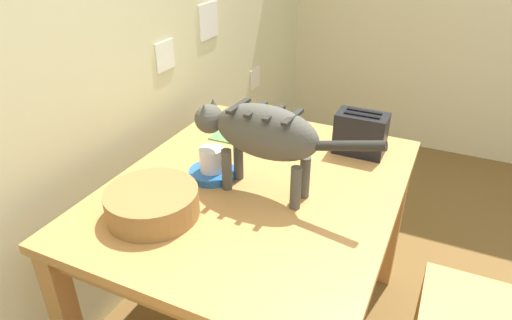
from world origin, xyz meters
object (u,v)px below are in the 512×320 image
object	(u,v)px
saucer_bowl	(212,173)
cat	(261,133)
dining_table	(256,204)
coffee_mug	(212,159)
wicker_basket	(152,203)
magazine	(242,130)
toaster	(361,133)
book_stack	(292,141)

from	to	relation	value
saucer_bowl	cat	bearing A→B (deg)	-93.25
dining_table	coffee_mug	world-z (taller)	coffee_mug
cat	wicker_basket	world-z (taller)	cat
magazine	wicker_basket	distance (m)	0.70
cat	wicker_basket	distance (m)	0.42
saucer_bowl	wicker_basket	xyz separation A→B (m)	(-0.29, 0.05, 0.03)
coffee_mug	magazine	xyz separation A→B (m)	(0.40, 0.08, -0.07)
dining_table	toaster	size ratio (longest dim) A/B	6.07
book_stack	toaster	bearing A→B (deg)	-78.69
book_stack	cat	bearing A→B (deg)	-175.87
dining_table	wicker_basket	bearing A→B (deg)	144.61
wicker_basket	dining_table	bearing A→B (deg)	-35.39
magazine	dining_table	bearing A→B (deg)	-147.73
cat	coffee_mug	size ratio (longest dim) A/B	5.06
magazine	book_stack	size ratio (longest dim) A/B	1.38
cat	saucer_bowl	bearing A→B (deg)	90.00
saucer_bowl	book_stack	world-z (taller)	book_stack
book_stack	wicker_basket	distance (m)	0.70
saucer_bowl	coffee_mug	bearing A→B (deg)	0.00
toaster	dining_table	bearing A→B (deg)	145.53
book_stack	toaster	world-z (taller)	toaster
dining_table	coffee_mug	bearing A→B (deg)	95.48
coffee_mug	wicker_basket	world-z (taller)	coffee_mug
saucer_bowl	magazine	size ratio (longest dim) A/B	0.61
saucer_bowl	wicker_basket	distance (m)	0.30
magazine	coffee_mug	bearing A→B (deg)	-169.49
dining_table	book_stack	world-z (taller)	book_stack
coffee_mug	toaster	bearing A→B (deg)	-46.85
wicker_basket	cat	bearing A→B (deg)	-42.34
saucer_bowl	magazine	bearing A→B (deg)	11.09
magazine	wicker_basket	bearing A→B (deg)	-178.36
wicker_basket	magazine	bearing A→B (deg)	2.31
cat	wicker_basket	size ratio (longest dim) A/B	2.23
cat	coffee_mug	distance (m)	0.26
coffee_mug	cat	bearing A→B (deg)	-94.21
dining_table	saucer_bowl	size ratio (longest dim) A/B	7.03
magazine	book_stack	bearing A→B (deg)	-98.93
dining_table	book_stack	size ratio (longest dim) A/B	5.87
cat	saucer_bowl	xyz separation A→B (m)	(0.01, 0.20, -0.21)
dining_table	saucer_bowl	bearing A→B (deg)	96.63
saucer_bowl	book_stack	bearing A→B (deg)	-25.67
coffee_mug	dining_table	bearing A→B (deg)	-84.52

